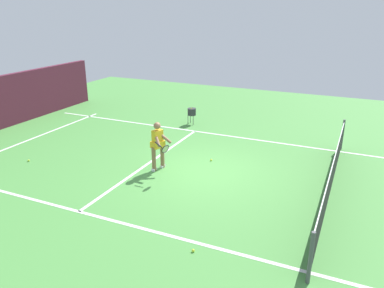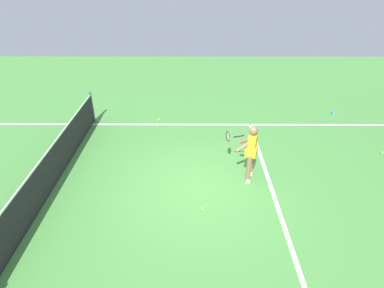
{
  "view_description": "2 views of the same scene",
  "coord_description": "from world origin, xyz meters",
  "px_view_note": "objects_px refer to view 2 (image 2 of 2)",
  "views": [
    {
      "loc": [
        10.11,
        4.2,
        4.91
      ],
      "look_at": [
        0.12,
        -0.34,
        0.91
      ],
      "focal_mm": 35.7,
      "sensor_mm": 36.0,
      "label": 1
    },
    {
      "loc": [
        -6.72,
        0.13,
        5.18
      ],
      "look_at": [
        0.6,
        0.17,
        0.93
      ],
      "focal_mm": 30.11,
      "sensor_mm": 36.0,
      "label": 2
    }
  ],
  "objects_px": {
    "tennis_player": "(250,150)",
    "tennis_ball_near": "(159,120)",
    "tennis_ball_mid": "(203,209)",
    "water_bottle": "(333,112)",
    "tennis_ball_far": "(382,153)"
  },
  "relations": [
    {
      "from": "tennis_player",
      "to": "tennis_ball_far",
      "type": "relative_size",
      "value": 23.48
    },
    {
      "from": "tennis_ball_far",
      "to": "water_bottle",
      "type": "height_order",
      "value": "water_bottle"
    },
    {
      "from": "tennis_ball_far",
      "to": "water_bottle",
      "type": "bearing_deg",
      "value": 9.88
    },
    {
      "from": "tennis_ball_near",
      "to": "tennis_ball_mid",
      "type": "distance_m",
      "value": 5.05
    },
    {
      "from": "tennis_ball_far",
      "to": "water_bottle",
      "type": "distance_m",
      "value": 2.78
    },
    {
      "from": "tennis_ball_near",
      "to": "tennis_ball_far",
      "type": "xyz_separation_m",
      "value": [
        -2.25,
        -7.05,
        0.0
      ]
    },
    {
      "from": "water_bottle",
      "to": "tennis_ball_mid",
      "type": "bearing_deg",
      "value": 136.38
    },
    {
      "from": "tennis_ball_near",
      "to": "tennis_ball_far",
      "type": "distance_m",
      "value": 7.4
    },
    {
      "from": "tennis_ball_mid",
      "to": "water_bottle",
      "type": "bearing_deg",
      "value": -43.62
    },
    {
      "from": "tennis_ball_near",
      "to": "tennis_ball_mid",
      "type": "bearing_deg",
      "value": -162.63
    },
    {
      "from": "tennis_player",
      "to": "tennis_ball_near",
      "type": "distance_m",
      "value": 4.53
    },
    {
      "from": "tennis_ball_near",
      "to": "tennis_ball_mid",
      "type": "relative_size",
      "value": 1.0
    },
    {
      "from": "tennis_player",
      "to": "water_bottle",
      "type": "height_order",
      "value": "tennis_player"
    },
    {
      "from": "tennis_ball_mid",
      "to": "tennis_ball_far",
      "type": "bearing_deg",
      "value": -65.12
    },
    {
      "from": "water_bottle",
      "to": "tennis_ball_far",
      "type": "bearing_deg",
      "value": -170.12
    }
  ]
}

